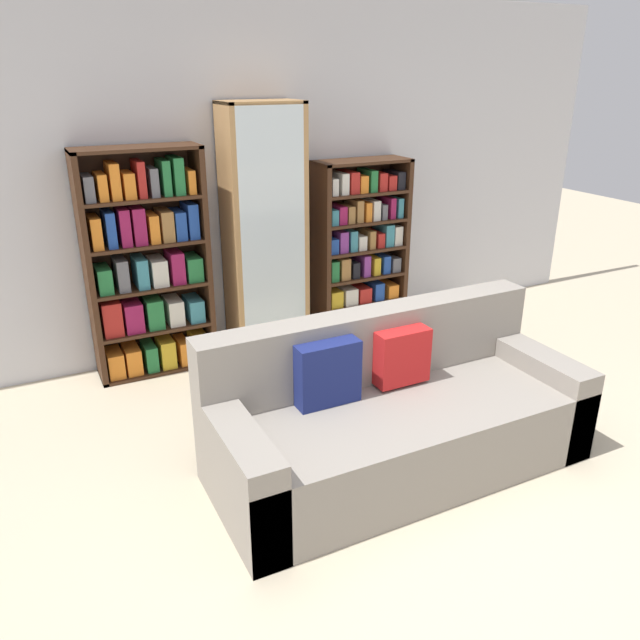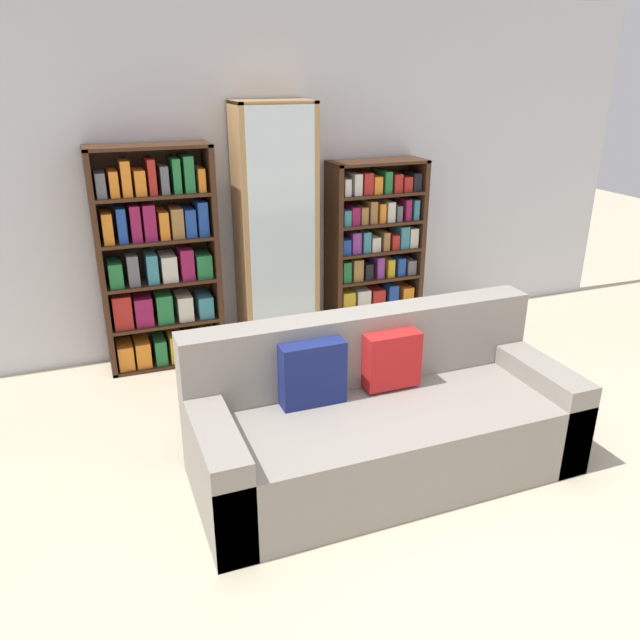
{
  "view_description": "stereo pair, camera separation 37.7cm",
  "coord_description": "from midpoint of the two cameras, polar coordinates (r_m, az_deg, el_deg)",
  "views": [
    {
      "loc": [
        -1.73,
        -1.97,
        2.15
      ],
      "look_at": [
        0.01,
        1.5,
        0.59
      ],
      "focal_mm": 35.0,
      "sensor_mm": 36.0,
      "label": 1
    },
    {
      "loc": [
        -1.39,
        -2.12,
        2.15
      ],
      "look_at": [
        0.01,
        1.5,
        0.59
      ],
      "focal_mm": 35.0,
      "sensor_mm": 36.0,
      "label": 2
    }
  ],
  "objects": [
    {
      "name": "wine_bottle",
      "position": [
        4.8,
        0.96,
        -2.56
      ],
      "size": [
        0.07,
        0.07,
        0.39
      ],
      "color": "#143819",
      "rests_on": "ground"
    },
    {
      "name": "bookshelf_right",
      "position": [
        5.34,
        1.62,
        6.45
      ],
      "size": [
        0.8,
        0.32,
        1.47
      ],
      "color": "#3D2314",
      "rests_on": "ground"
    },
    {
      "name": "ground_plane",
      "position": [
        3.35,
        8.54,
        -18.24
      ],
      "size": [
        16.0,
        16.0,
        0.0
      ],
      "primitive_type": "plane",
      "color": "beige"
    },
    {
      "name": "display_cabinet",
      "position": [
        4.92,
        -7.34,
        7.98
      ],
      "size": [
        0.6,
        0.36,
        1.94
      ],
      "color": "#AD7F4C",
      "rests_on": "ground"
    },
    {
      "name": "bookshelf_left",
      "position": [
        4.77,
        -17.7,
        4.49
      ],
      "size": [
        0.87,
        0.32,
        1.67
      ],
      "color": "#3D2314",
      "rests_on": "ground"
    },
    {
      "name": "couch",
      "position": [
        3.6,
        3.87,
        -9.01
      ],
      "size": [
        2.14,
        0.87,
        0.87
      ],
      "color": "gray",
      "rests_on": "ground"
    },
    {
      "name": "wall_back",
      "position": [
        5.05,
        -8.58,
        12.59
      ],
      "size": [
        6.76,
        0.06,
        2.7
      ],
      "color": "silver",
      "rests_on": "ground"
    }
  ]
}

